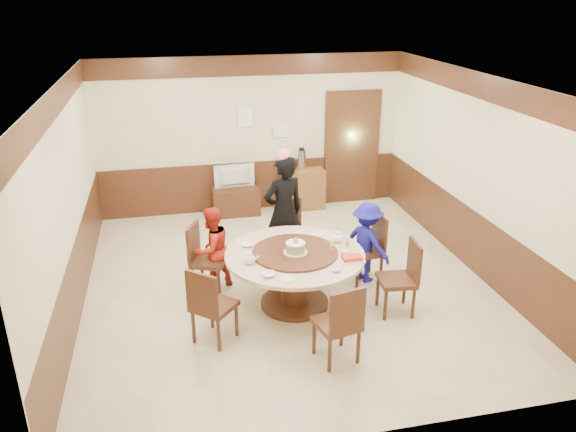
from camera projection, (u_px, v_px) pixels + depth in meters
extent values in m
plane|color=beige|center=(287.00, 283.00, 7.93)|extent=(6.00, 6.00, 0.00)
plane|color=white|center=(287.00, 82.00, 6.87)|extent=(6.00, 6.00, 0.00)
cube|color=beige|center=(251.00, 135.00, 10.11)|extent=(5.50, 0.04, 2.80)
cube|color=beige|center=(364.00, 306.00, 4.69)|extent=(5.50, 0.04, 2.80)
cube|color=beige|center=(67.00, 205.00, 6.85)|extent=(0.04, 6.00, 2.80)
cube|color=beige|center=(476.00, 175.00, 7.95)|extent=(0.04, 6.00, 2.80)
cube|color=#402214|center=(287.00, 254.00, 7.76)|extent=(5.50, 6.00, 0.90)
cube|color=#402214|center=(287.00, 96.00, 6.94)|extent=(5.50, 6.00, 0.35)
cube|color=#402214|center=(352.00, 149.00, 10.58)|extent=(1.05, 0.08, 2.18)
cube|color=#86CF96|center=(351.00, 148.00, 10.60)|extent=(0.88, 0.02, 2.05)
cylinder|color=#402214|center=(295.00, 302.00, 7.37)|extent=(0.89, 0.89, 0.06)
cylinder|color=#402214|center=(295.00, 281.00, 7.25)|extent=(0.36, 0.36, 0.65)
cylinder|color=beige|center=(295.00, 255.00, 7.11)|extent=(1.78, 1.78, 0.05)
cylinder|color=#402214|center=(295.00, 252.00, 7.09)|extent=(1.09, 1.09, 0.03)
cube|color=#402214|center=(365.00, 251.00, 7.85)|extent=(0.48, 0.48, 0.06)
cube|color=#402214|center=(379.00, 232.00, 7.80)|extent=(0.08, 0.42, 0.50)
cube|color=#402214|center=(364.00, 266.00, 7.94)|extent=(0.36, 0.36, 0.42)
cube|color=#402214|center=(291.00, 237.00, 8.30)|extent=(0.46, 0.46, 0.06)
cube|color=#402214|center=(288.00, 215.00, 8.39)|extent=(0.42, 0.06, 0.50)
cube|color=#402214|center=(291.00, 251.00, 8.39)|extent=(0.36, 0.36, 0.42)
cube|color=#402214|center=(209.00, 261.00, 7.56)|extent=(0.58, 0.58, 0.06)
cube|color=#402214|center=(193.00, 242.00, 7.49)|extent=(0.20, 0.40, 0.50)
cube|color=#402214|center=(210.00, 277.00, 7.65)|extent=(0.36, 0.36, 0.42)
cube|color=#402214|center=(214.00, 306.00, 6.50)|extent=(0.62, 0.62, 0.06)
cube|color=#402214|center=(202.00, 294.00, 6.22)|extent=(0.34, 0.31, 0.50)
cube|color=#402214|center=(215.00, 323.00, 6.59)|extent=(0.36, 0.36, 0.42)
cube|color=#402214|center=(337.00, 324.00, 6.15)|extent=(0.53, 0.53, 0.06)
cube|color=#402214|center=(347.00, 312.00, 5.87)|extent=(0.42, 0.13, 0.50)
cube|color=#402214|center=(336.00, 342.00, 6.24)|extent=(0.36, 0.36, 0.42)
cube|color=#402214|center=(396.00, 280.00, 7.06)|extent=(0.48, 0.48, 0.06)
cube|color=#402214|center=(414.00, 260.00, 6.98)|extent=(0.08, 0.42, 0.50)
cube|color=#402214|center=(395.00, 297.00, 7.15)|extent=(0.36, 0.36, 0.42)
imported|color=black|center=(284.00, 212.00, 8.10)|extent=(0.72, 0.57, 1.72)
imported|color=#AF2417|center=(212.00, 249.00, 7.57)|extent=(0.73, 0.70, 1.19)
imported|color=#171692|center=(367.00, 242.00, 7.80)|extent=(0.75, 0.86, 1.16)
cylinder|color=white|center=(295.00, 252.00, 7.05)|extent=(0.31, 0.31, 0.01)
cylinder|color=gray|center=(295.00, 248.00, 7.02)|extent=(0.24, 0.24, 0.11)
cylinder|color=white|center=(295.00, 243.00, 7.00)|extent=(0.25, 0.25, 0.01)
sphere|color=#E96E7B|center=(295.00, 240.00, 6.99)|extent=(0.07, 0.07, 0.07)
ellipsoid|color=white|center=(249.00, 259.00, 6.81)|extent=(0.17, 0.15, 0.13)
ellipsoid|color=white|center=(338.00, 238.00, 7.39)|extent=(0.17, 0.15, 0.13)
imported|color=white|center=(247.00, 245.00, 7.29)|extent=(0.16, 0.16, 0.04)
imported|color=white|center=(336.00, 270.00, 6.65)|extent=(0.12, 0.12, 0.04)
imported|color=white|center=(269.00, 274.00, 6.53)|extent=(0.16, 0.16, 0.04)
imported|color=white|center=(345.00, 251.00, 7.10)|extent=(0.12, 0.12, 0.04)
cylinder|color=white|center=(287.00, 279.00, 6.46)|extent=(0.18, 0.18, 0.01)
cylinder|color=white|center=(319.00, 234.00, 7.64)|extent=(0.18, 0.18, 0.01)
cube|color=white|center=(352.00, 260.00, 6.90)|extent=(0.30, 0.20, 0.02)
cube|color=red|center=(352.00, 258.00, 6.89)|extent=(0.24, 0.15, 0.04)
cylinder|color=white|center=(333.00, 246.00, 7.11)|extent=(0.06, 0.06, 0.16)
cylinder|color=white|center=(347.00, 242.00, 7.21)|extent=(0.06, 0.06, 0.16)
cube|color=#402214|center=(236.00, 201.00, 10.25)|extent=(0.85, 0.45, 0.50)
imported|color=gray|center=(235.00, 177.00, 10.08)|extent=(0.74, 0.14, 0.42)
cube|color=brown|center=(302.00, 189.00, 10.48)|extent=(0.80, 0.40, 0.75)
cylinder|color=silver|center=(302.00, 160.00, 10.26)|extent=(0.15, 0.15, 0.38)
cube|color=white|center=(246.00, 117.00, 9.92)|extent=(0.25, 0.00, 0.35)
cube|color=white|center=(282.00, 131.00, 10.16)|extent=(0.30, 0.00, 0.22)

